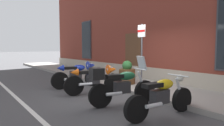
# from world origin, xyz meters

# --- Properties ---
(ground_plane) EXTENTS (140.00, 140.00, 0.00)m
(ground_plane) POSITION_xyz_m (0.00, 0.00, 0.00)
(ground_plane) COLOR #424244
(sidewalk) EXTENTS (29.43, 2.34, 0.15)m
(sidewalk) POSITION_xyz_m (0.00, 1.17, 0.07)
(sidewalk) COLOR gray
(sidewalk) RESTS_ON ground_plane
(lane_stripe) EXTENTS (29.43, 0.12, 0.01)m
(lane_stripe) POSITION_xyz_m (0.00, -3.20, 0.00)
(lane_stripe) COLOR silver
(lane_stripe) RESTS_ON ground_plane
(motorcycle_blue_sport) EXTENTS (0.62, 2.09, 1.04)m
(motorcycle_blue_sport) POSITION_xyz_m (-2.20, -0.78, 0.57)
(motorcycle_blue_sport) COLOR black
(motorcycle_blue_sport) RESTS_ON ground_plane
(motorcycle_orange_sport) EXTENTS (0.71, 2.09, 1.01)m
(motorcycle_orange_sport) POSITION_xyz_m (-0.79, -0.81, 0.55)
(motorcycle_orange_sport) COLOR black
(motorcycle_orange_sport) RESTS_ON ground_plane
(motorcycle_green_touring) EXTENTS (0.79, 2.03, 1.37)m
(motorcycle_green_touring) POSITION_xyz_m (0.82, -1.05, 0.57)
(motorcycle_green_touring) COLOR black
(motorcycle_green_touring) RESTS_ON ground_plane
(motorcycle_yellow_naked) EXTENTS (0.62, 2.09, 0.95)m
(motorcycle_yellow_naked) POSITION_xyz_m (2.12, -0.85, 0.47)
(motorcycle_yellow_naked) COLOR black
(motorcycle_yellow_naked) RESTS_ON ground_plane
(parking_sign) EXTENTS (0.36, 0.07, 2.31)m
(parking_sign) POSITION_xyz_m (-0.19, 0.77, 1.65)
(parking_sign) COLOR #4C4C51
(parking_sign) RESTS_ON sidewalk
(barrel_planter) EXTENTS (0.68, 0.68, 0.93)m
(barrel_planter) POSITION_xyz_m (-1.04, 0.80, 0.52)
(barrel_planter) COLOR brown
(barrel_planter) RESTS_ON sidewalk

